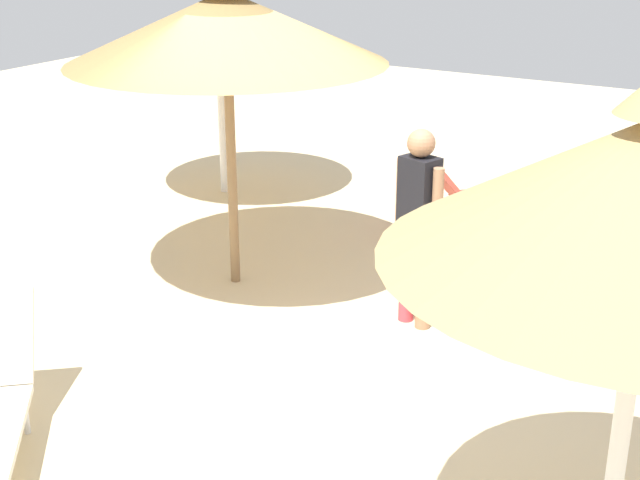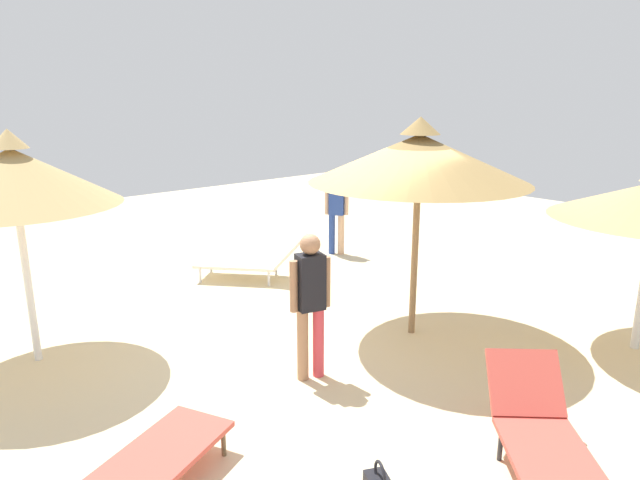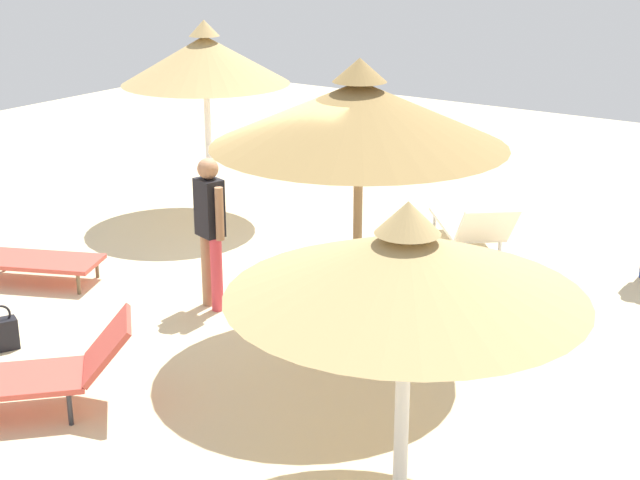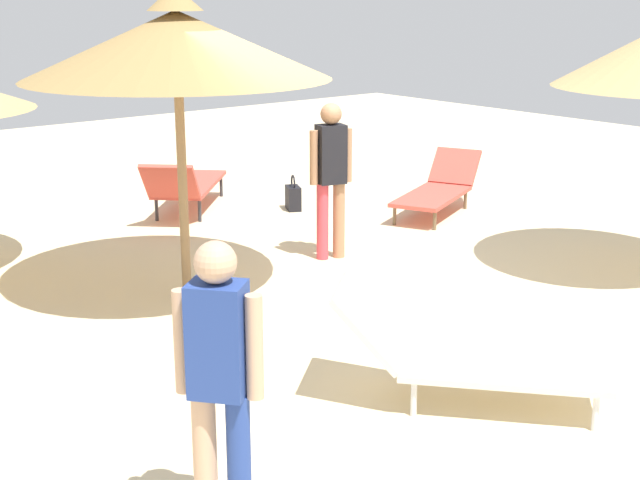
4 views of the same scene
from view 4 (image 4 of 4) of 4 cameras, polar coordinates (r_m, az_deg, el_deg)
ground at (r=8.90m, az=-0.22°, el=-3.28°), size 24.00×24.00×0.10m
parasol_umbrella_edge at (r=8.29m, az=-9.15°, el=12.23°), size 2.81×2.81×2.88m
lounge_chair_back at (r=11.81m, az=-8.61°, el=3.56°), size 1.96×1.98×0.83m
lounge_chair_near_left at (r=11.81m, az=7.56°, el=3.30°), size 1.93×1.32×0.73m
lounge_chair_front at (r=6.44m, az=9.01°, el=-7.17°), size 1.76×1.91×0.84m
person_standing_far_left at (r=9.56m, az=0.70°, el=4.46°), size 0.46×0.30×1.70m
person_standing_far_right at (r=4.70m, az=-6.47°, el=-8.36°), size 0.35×0.39×1.65m
handbag at (r=11.90m, az=-1.73°, el=2.76°), size 0.28×0.34×0.48m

